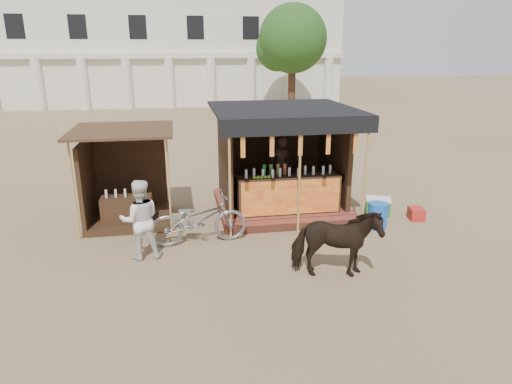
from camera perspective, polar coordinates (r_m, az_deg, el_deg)
The scene contains 11 objects.
ground at distance 9.34m, azimuth 1.72°, elevation -9.40°, with size 120.00×120.00×0.00m, color #846B4C.
main_stall at distance 12.25m, azimuth 3.19°, elevation 2.38°, with size 3.60×3.61×2.78m.
secondary_stall at distance 11.96m, azimuth -16.53°, elevation 0.40°, with size 2.40×2.40×2.38m.
cow at distance 8.82m, azimuth 9.93°, elevation -6.35°, with size 0.75×1.65×1.39m, color black.
motorbike at distance 10.30m, azimuth -7.20°, elevation -3.41°, with size 0.76×2.18×1.15m, color gray.
bystander at distance 9.71m, azimuth -14.28°, elevation -3.38°, with size 0.83×0.64×1.70m, color silver.
blue_barrel at distance 11.55m, azimuth 14.94°, elevation -2.86°, with size 0.47×0.47×0.64m, color blue.
red_crate at distance 12.47m, azimuth 19.39°, elevation -2.58°, with size 0.35×0.44×0.30m, color #A6221B.
cooler at distance 12.49m, azimuth 14.99°, elevation -1.74°, with size 0.75×0.64×0.46m.
background_building at distance 38.09m, azimuth -10.89°, elevation 16.91°, with size 26.00×7.45×8.18m.
tree at distance 31.21m, azimuth 4.18°, elevation 18.28°, with size 4.50×4.40×7.00m.
Camera 1 is at (-1.71, -8.14, 4.24)m, focal length 32.00 mm.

